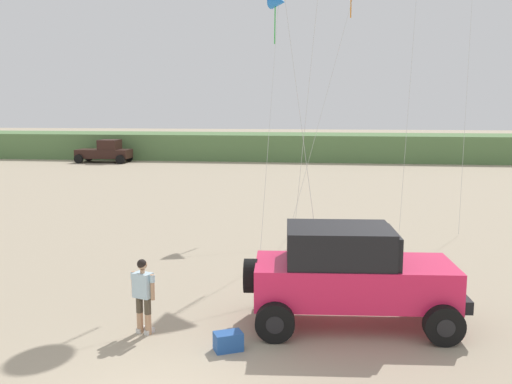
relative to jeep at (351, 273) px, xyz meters
name	(u,v)px	position (x,y,z in m)	size (l,w,h in m)	color
dune_ridge	(305,147)	(-2.55, 39.91, -0.04)	(90.00, 6.67, 2.32)	#567A47
jeep	(351,273)	(0.00, 0.00, 0.00)	(4.93, 2.68, 2.26)	#EA2151
person_watching	(143,292)	(-4.47, -1.07, -0.26)	(0.59, 0.41, 1.67)	tan
cooler_box	(228,341)	(-2.50, -1.70, -1.01)	(0.56, 0.36, 0.38)	#23519E
distant_pickup	(105,152)	(-19.66, 34.67, -0.26)	(4.60, 2.37, 1.98)	black
kite_orange_streamer	(279,2)	(-2.70, 12.12, 8.01)	(1.02, 6.44, 9.68)	blue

